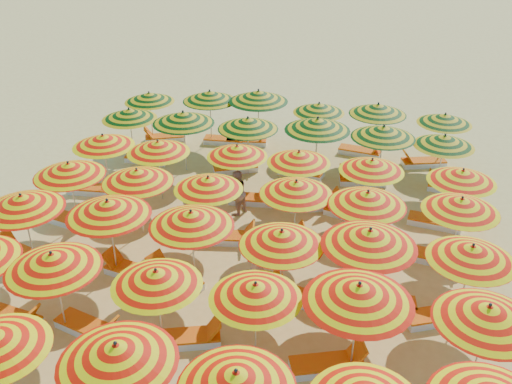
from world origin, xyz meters
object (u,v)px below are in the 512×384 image
(umbrella_27, at_px, (299,157))
(lounger_8, at_px, (329,364))
(umbrella_12, at_px, (22,202))
(lounger_14, at_px, (439,316))
(umbrella_21, at_px, (296,188))
(lounger_12, at_px, (299,297))
(umbrella_3, at_px, (236,380))
(lounger_33, at_px, (422,162))
(umbrella_19, at_px, (137,176))
(lounger_10, at_px, (133,271))
(umbrella_40, at_px, (378,109))
(lounger_9, at_px, (22,254))
(beachgoer_a, at_px, (256,266))
(umbrella_41, at_px, (445,119))
(lounger_31, at_px, (248,141))
(umbrella_10, at_px, (359,293))
(lounger_11, at_px, (174,278))
(umbrella_22, at_px, (367,199))
(umbrella_23, at_px, (461,205))
(lounger_19, at_px, (92,189))
(umbrella_8, at_px, (156,278))
(lounger_26, at_px, (302,172))
(lounger_28, at_px, (451,187))
(umbrella_39, at_px, (319,108))
(umbrella_7, at_px, (52,261))
(umbrella_36, at_px, (149,97))
(umbrella_31, at_px, (183,118))
(lounger_30, at_px, (225,140))
(lounger_13, at_px, (381,303))
(umbrella_17, at_px, (472,253))
(umbrella_20, at_px, (208,183))
(umbrella_13, at_px, (108,208))
(umbrella_26, at_px, (237,151))
(lounger_25, at_px, (237,168))
(umbrella_14, at_px, (191,219))
(lounger_5, at_px, (11,318))
(umbrella_38, at_px, (258,96))
(lounger_16, at_px, (228,237))
(umbrella_29, at_px, (462,176))
(umbrella_15, at_px, (282,238))
(umbrella_25, at_px, (158,147))
(umbrella_34, at_px, (383,132))
(lounger_18, at_px, (433,257))
(lounger_24, at_px, (146,158))
(umbrella_37, at_px, (210,96))
(umbrella_9, at_px, (256,291))
(lounger_20, at_px, (254,199))
(umbrella_33, at_px, (318,124))
(lounger_21, at_px, (315,204))
(umbrella_32, at_px, (248,123))
(lounger_7, at_px, (188,338))
(lounger_6, at_px, (89,328))
(lounger_15, at_px, (66,219))
(umbrella_11, at_px, (488,314))
(umbrella_30, at_px, (129,114))
(umbrella_16, at_px, (370,238))
(umbrella_18, at_px, (69,169))

(umbrella_27, height_order, lounger_8, umbrella_27)
(umbrella_12, distance_m, lounger_14, 11.62)
(umbrella_21, xyz_separation_m, lounger_12, (0.55, -2.61, -1.89))
(umbrella_3, relative_size, lounger_33, 1.30)
(umbrella_19, bearing_deg, lounger_10, -75.57)
(umbrella_40, bearing_deg, umbrella_21, -107.45)
(lounger_9, bearing_deg, beachgoer_a, -160.88)
(umbrella_41, bearing_deg, lounger_12, -113.80)
(lounger_8, xyz_separation_m, lounger_31, (-4.67, 12.10, 0.00))
(umbrella_10, bearing_deg, lounger_11, 156.06)
(umbrella_22, bearing_deg, umbrella_40, 89.12)
(umbrella_23, height_order, lounger_19, umbrella_23)
(umbrella_8, distance_m, lounger_26, 10.03)
(lounger_28, bearing_deg, umbrella_39, -18.49)
(umbrella_7, bearing_deg, umbrella_36, 100.63)
(umbrella_31, xyz_separation_m, lounger_30, (0.84, 2.77, -2.02))
(lounger_13, bearing_deg, umbrella_17, 175.67)
(umbrella_17, bearing_deg, lounger_28, 87.00)
(umbrella_8, xyz_separation_m, umbrella_20, (-0.15, 4.74, -0.02))
(umbrella_13, distance_m, umbrella_26, 5.40)
(umbrella_8, relative_size, lounger_25, 1.34)
(umbrella_14, height_order, lounger_5, umbrella_14)
(umbrella_38, relative_size, lounger_16, 1.72)
(umbrella_29, relative_size, lounger_30, 1.30)
(umbrella_15, bearing_deg, umbrella_25, 137.16)
(umbrella_34, distance_m, beachgoer_a, 7.67)
(umbrella_17, xyz_separation_m, lounger_18, (-0.52, 2.43, -1.88))
(umbrella_31, relative_size, lounger_24, 1.42)
(umbrella_37, height_order, lounger_28, umbrella_37)
(umbrella_9, xyz_separation_m, umbrella_17, (4.85, 2.47, 0.05))
(umbrella_39, bearing_deg, lounger_31, 176.83)
(umbrella_21, distance_m, beachgoer_a, 2.71)
(lounger_20, bearing_deg, umbrella_12, -142.45)
(umbrella_33, height_order, lounger_13, umbrella_33)
(umbrella_7, xyz_separation_m, umbrella_26, (2.68, 7.31, -0.20))
(umbrella_15, bearing_deg, umbrella_21, 90.89)
(umbrella_12, bearing_deg, umbrella_39, 53.56)
(lounger_21, xyz_separation_m, beachgoer_a, (-1.07, -4.69, 0.58))
(umbrella_32, distance_m, lounger_7, 9.43)
(lounger_6, distance_m, lounger_15, 5.62)
(umbrella_38, bearing_deg, umbrella_17, -52.32)
(umbrella_11, xyz_separation_m, lounger_12, (-4.17, 2.14, -1.96))
(umbrella_40, xyz_separation_m, lounger_14, (1.98, -9.58, -1.95))
(lounger_16, bearing_deg, umbrella_38, 85.30)
(umbrella_27, xyz_separation_m, umbrella_30, (-7.00, 2.45, 0.03))
(umbrella_25, relative_size, lounger_28, 1.49)
(umbrella_22, relative_size, lounger_30, 1.37)
(umbrella_16, bearing_deg, lounger_13, 14.00)
(umbrella_8, height_order, umbrella_18, umbrella_18)
(umbrella_15, xyz_separation_m, umbrella_38, (-2.65, 9.78, 0.20))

